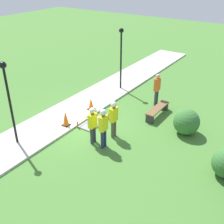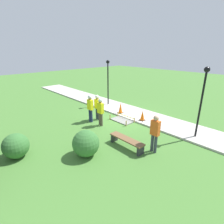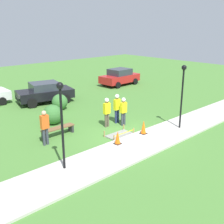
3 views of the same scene
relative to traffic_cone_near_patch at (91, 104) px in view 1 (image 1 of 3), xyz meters
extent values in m
plane|color=#477A33|center=(1.32, 0.44, -0.43)|extent=(60.00, 60.00, 0.00)
cube|color=#BCB7AD|center=(1.32, -0.75, -0.38)|extent=(28.00, 2.39, 0.10)
cube|color=gray|center=(0.99, 0.91, -0.40)|extent=(1.48, 0.77, 0.06)
cube|color=tan|center=(0.25, 0.52, -0.25)|extent=(0.05, 0.05, 0.35)
cube|color=tan|center=(1.73, 0.52, -0.25)|extent=(0.05, 0.05, 0.35)
cube|color=tan|center=(0.25, 1.29, -0.25)|extent=(0.05, 0.05, 0.35)
cube|color=tan|center=(1.73, 1.29, -0.25)|extent=(0.05, 0.05, 0.35)
cube|color=yellow|center=(0.99, 0.52, -0.17)|extent=(1.48, 0.00, 0.04)
cube|color=black|center=(0.00, 0.00, -0.32)|extent=(0.34, 0.34, 0.02)
cone|color=orange|center=(0.00, 0.00, 0.02)|extent=(0.29, 0.29, 0.64)
cube|color=black|center=(1.98, 0.02, -0.32)|extent=(0.34, 0.34, 0.02)
cone|color=orange|center=(1.98, 0.02, 0.06)|extent=(0.29, 0.29, 0.73)
cube|color=#2D2D33|center=(-2.33, 3.16, -0.22)|extent=(0.12, 0.40, 0.42)
cube|color=#2D2D33|center=(-0.63, 3.16, -0.22)|extent=(0.12, 0.40, 0.42)
cube|color=brown|center=(-1.48, 3.16, 0.02)|extent=(1.90, 0.44, 0.06)
cylinder|color=brown|center=(1.32, 2.38, -0.02)|extent=(0.14, 0.14, 0.82)
cylinder|color=brown|center=(1.50, 2.38, -0.02)|extent=(0.14, 0.14, 0.82)
cube|color=yellow|center=(1.41, 2.38, 0.71)|extent=(0.40, 0.22, 0.65)
sphere|color=brown|center=(1.41, 2.38, 1.15)|extent=(0.22, 0.22, 0.22)
sphere|color=white|center=(1.41, 2.38, 1.21)|extent=(0.25, 0.25, 0.25)
cylinder|color=#383D47|center=(2.22, 1.91, -0.03)|extent=(0.14, 0.14, 0.80)
cylinder|color=#383D47|center=(2.40, 1.91, -0.03)|extent=(0.14, 0.14, 0.80)
cube|color=yellow|center=(2.31, 1.91, 0.68)|extent=(0.40, 0.22, 0.63)
sphere|color=brown|center=(2.31, 1.91, 1.10)|extent=(0.22, 0.22, 0.22)
sphere|color=white|center=(2.31, 1.91, 1.16)|extent=(0.25, 0.25, 0.25)
cylinder|color=navy|center=(2.23, 2.48, -0.01)|extent=(0.14, 0.14, 0.84)
cylinder|color=navy|center=(2.41, 2.48, -0.01)|extent=(0.14, 0.14, 0.84)
cube|color=yellow|center=(2.32, 2.48, 0.75)|extent=(0.40, 0.22, 0.67)
sphere|color=brown|center=(2.32, 2.48, 1.20)|extent=(0.23, 0.23, 0.23)
sphere|color=white|center=(2.32, 2.48, 1.26)|extent=(0.26, 0.26, 0.26)
cylinder|color=#383D47|center=(-2.68, 2.53, 0.01)|extent=(0.14, 0.14, 0.88)
cylinder|color=#383D47|center=(-2.50, 2.53, 0.01)|extent=(0.14, 0.14, 0.88)
cube|color=#E55B1E|center=(-2.59, 2.53, 0.80)|extent=(0.40, 0.22, 0.70)
sphere|color=tan|center=(-2.59, 2.53, 1.27)|extent=(0.24, 0.24, 0.24)
cylinder|color=black|center=(4.24, -0.79, 1.36)|extent=(0.10, 0.10, 3.38)
sphere|color=black|center=(4.24, -0.79, 3.15)|extent=(0.28, 0.28, 0.28)
cylinder|color=black|center=(-3.35, -0.28, 1.38)|extent=(0.10, 0.10, 3.41)
sphere|color=black|center=(-3.35, -0.28, 3.19)|extent=(0.28, 0.28, 0.28)
sphere|color=#387033|center=(-0.69, 4.97, 0.17)|extent=(1.20, 1.20, 1.20)
camera|label=1|loc=(10.37, 8.35, 6.58)|focal=45.00mm
camera|label=2|loc=(-6.42, 8.76, 4.08)|focal=28.00mm
camera|label=3|loc=(-9.01, -9.33, 5.46)|focal=45.00mm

